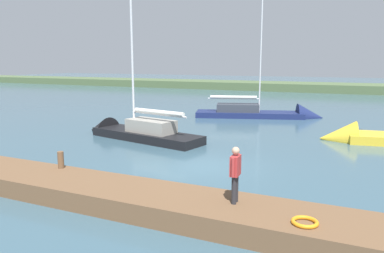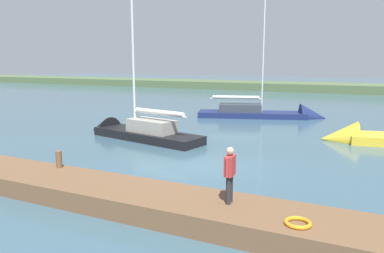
{
  "view_description": "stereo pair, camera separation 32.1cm",
  "coord_description": "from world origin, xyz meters",
  "px_view_note": "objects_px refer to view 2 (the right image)",
  "views": [
    {
      "loc": [
        -6.09,
        14.34,
        4.51
      ],
      "look_at": [
        1.76,
        -2.94,
        1.17
      ],
      "focal_mm": 34.63,
      "sensor_mm": 36.0,
      "label": 1
    },
    {
      "loc": [
        -6.38,
        14.2,
        4.51
      ],
      "look_at": [
        1.76,
        -2.94,
        1.17
      ],
      "focal_mm": 34.63,
      "sensor_mm": 36.0,
      "label": 2
    }
  ],
  "objects_px": {
    "sailboat_far_right": "(133,134)",
    "sailboat_inner_slip": "(271,115)",
    "person_on_dock": "(230,171)",
    "mooring_post_near": "(59,159)",
    "life_ring_buoy": "(298,223)"
  },
  "relations": [
    {
      "from": "sailboat_far_right",
      "to": "sailboat_inner_slip",
      "type": "bearing_deg",
      "value": -104.23
    },
    {
      "from": "sailboat_far_right",
      "to": "person_on_dock",
      "type": "relative_size",
      "value": 5.92
    },
    {
      "from": "mooring_post_near",
      "to": "sailboat_far_right",
      "type": "height_order",
      "value": "sailboat_far_right"
    },
    {
      "from": "life_ring_buoy",
      "to": "sailboat_inner_slip",
      "type": "relative_size",
      "value": 0.05
    },
    {
      "from": "life_ring_buoy",
      "to": "mooring_post_near",
      "type": "bearing_deg",
      "value": -7.8
    },
    {
      "from": "life_ring_buoy",
      "to": "person_on_dock",
      "type": "bearing_deg",
      "value": -17.29
    },
    {
      "from": "sailboat_inner_slip",
      "to": "life_ring_buoy",
      "type": "bearing_deg",
      "value": -92.36
    },
    {
      "from": "person_on_dock",
      "to": "sailboat_far_right",
      "type": "bearing_deg",
      "value": -46.49
    },
    {
      "from": "sailboat_far_right",
      "to": "life_ring_buoy",
      "type": "bearing_deg",
      "value": 151.74
    },
    {
      "from": "mooring_post_near",
      "to": "life_ring_buoy",
      "type": "xyz_separation_m",
      "value": [
        -8.88,
        1.22,
        -0.26
      ]
    },
    {
      "from": "sailboat_far_right",
      "to": "sailboat_inner_slip",
      "type": "height_order",
      "value": "sailboat_inner_slip"
    },
    {
      "from": "mooring_post_near",
      "to": "life_ring_buoy",
      "type": "relative_size",
      "value": 0.95
    },
    {
      "from": "life_ring_buoy",
      "to": "sailboat_inner_slip",
      "type": "xyz_separation_m",
      "value": [
        5.72,
        -21.04,
        -0.51
      ]
    },
    {
      "from": "life_ring_buoy",
      "to": "sailboat_far_right",
      "type": "bearing_deg",
      "value": -40.22
    },
    {
      "from": "mooring_post_near",
      "to": "sailboat_inner_slip",
      "type": "height_order",
      "value": "sailboat_inner_slip"
    }
  ]
}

